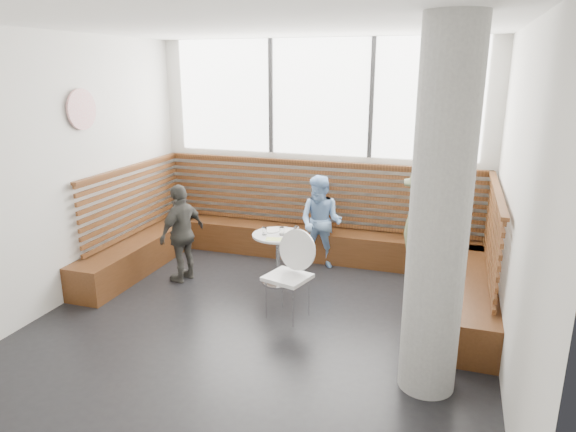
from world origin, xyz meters
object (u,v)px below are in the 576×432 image
(concrete_column, at_px, (440,217))
(child_left, at_px, (182,233))
(child_back, at_px, (321,222))
(cafe_table, at_px, (278,248))
(adult_man, at_px, (425,233))
(cafe_chair, at_px, (290,267))

(concrete_column, distance_m, child_left, 3.74)
(child_back, xyz_separation_m, child_left, (-1.64, -1.05, -0.00))
(concrete_column, height_order, cafe_table, concrete_column)
(cafe_table, bearing_deg, adult_man, 4.55)
(cafe_chair, relative_size, child_left, 0.76)
(concrete_column, bearing_deg, cafe_table, 139.29)
(cafe_table, height_order, cafe_chair, cafe_chair)
(cafe_table, bearing_deg, concrete_column, -40.71)
(concrete_column, bearing_deg, cafe_chair, 149.49)
(cafe_chair, distance_m, adult_man, 1.74)
(cafe_table, relative_size, adult_man, 0.41)
(adult_man, height_order, child_left, adult_man)
(cafe_table, height_order, child_back, child_back)
(child_left, bearing_deg, cafe_chair, 86.63)
(concrete_column, xyz_separation_m, child_left, (-3.30, 1.48, -0.94))
(adult_man, distance_m, child_left, 3.15)
(concrete_column, distance_m, adult_man, 2.05)
(adult_man, height_order, child_back, adult_man)
(concrete_column, height_order, child_back, concrete_column)
(adult_man, bearing_deg, cafe_chair, 139.59)
(cafe_table, bearing_deg, cafe_chair, -62.18)
(cafe_chair, height_order, adult_man, adult_man)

